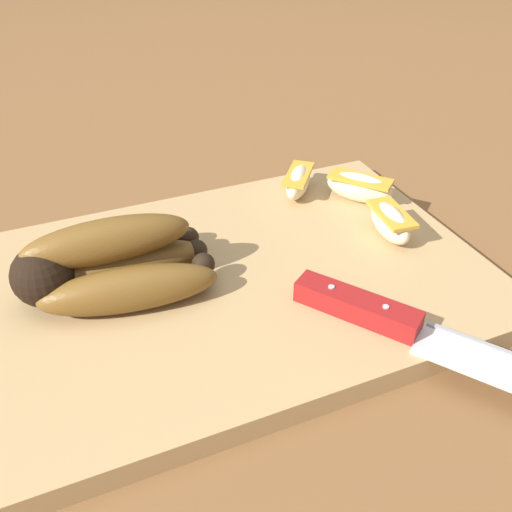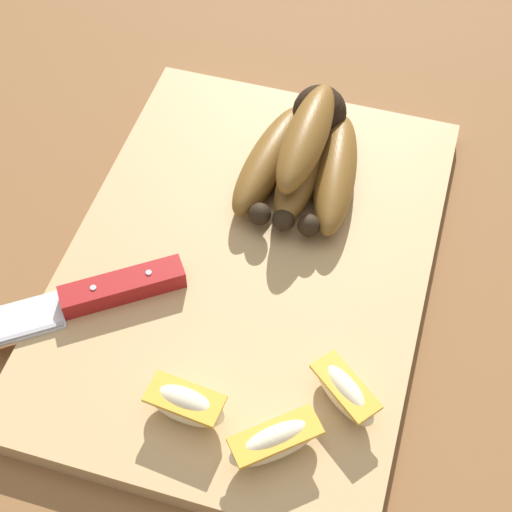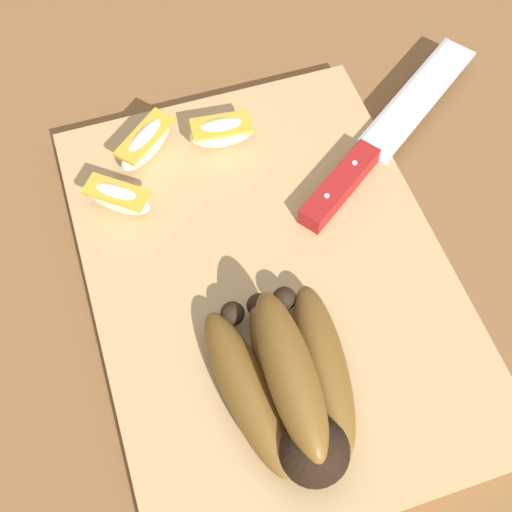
# 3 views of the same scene
# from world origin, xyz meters

# --- Properties ---
(ground_plane) EXTENTS (6.00, 6.00, 0.00)m
(ground_plane) POSITION_xyz_m (0.00, 0.00, 0.00)
(ground_plane) COLOR brown
(cutting_board) EXTENTS (0.41, 0.30, 0.02)m
(cutting_board) POSITION_xyz_m (-0.01, -0.02, 0.01)
(cutting_board) COLOR tan
(cutting_board) RESTS_ON ground_plane
(banana_bunch) EXTENTS (0.16, 0.11, 0.07)m
(banana_bunch) POSITION_xyz_m (0.09, -0.04, 0.05)
(banana_bunch) COLOR black
(banana_bunch) RESTS_ON cutting_board
(chefs_knife) EXTENTS (0.19, 0.25, 0.02)m
(chefs_knife) POSITION_xyz_m (-0.10, 0.11, 0.03)
(chefs_knife) COLOR silver
(chefs_knife) RESTS_ON cutting_board
(apple_wedge_near) EXTENTS (0.06, 0.07, 0.03)m
(apple_wedge_near) POSITION_xyz_m (-0.17, -0.08, 0.04)
(apple_wedge_near) COLOR beige
(apple_wedge_near) RESTS_ON cutting_board
(apple_wedge_middle) EXTENTS (0.03, 0.06, 0.03)m
(apple_wedge_middle) POSITION_xyz_m (-0.16, -0.01, 0.04)
(apple_wedge_middle) COLOR beige
(apple_wedge_middle) RESTS_ON cutting_board
(apple_wedge_far) EXTENTS (0.06, 0.06, 0.03)m
(apple_wedge_far) POSITION_xyz_m (-0.12, -0.12, 0.04)
(apple_wedge_far) COLOR beige
(apple_wedge_far) RESTS_ON cutting_board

